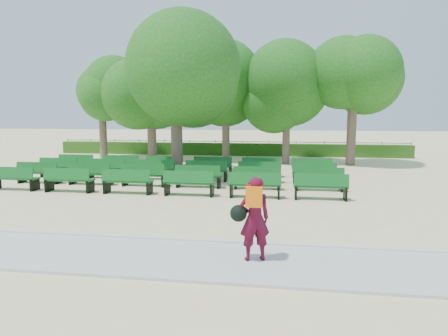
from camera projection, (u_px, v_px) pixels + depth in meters
The scene contains 9 objects.
ground at pixel (179, 191), 15.93m from camera, with size 120.00×120.00×0.00m, color beige.
paving at pixel (91, 254), 8.67m from camera, with size 30.00×2.20×0.06m, color beige.
curb at pixel (113, 237), 9.80m from camera, with size 30.00×0.12×0.10m, color silver.
hedge at pixel (228, 149), 29.59m from camera, with size 26.00×0.70×0.90m, color #265415.
fence at pixel (229, 155), 30.04m from camera, with size 26.00×0.10×1.02m, color black, non-canonical shape.
tree_line at pixel (219, 162), 25.73m from camera, with size 21.80×6.80×7.04m, color #21621A, non-canonical shape.
bench_array at pixel (177, 181), 17.69m from camera, with size 1.91×0.61×1.20m.
tree_among at pixel (176, 72), 18.28m from camera, with size 5.21×5.21×7.34m.
person at pixel (253, 217), 8.13m from camera, with size 0.87×0.60×1.74m.
Camera 1 is at (4.11, -15.22, 3.06)m, focal length 32.00 mm.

